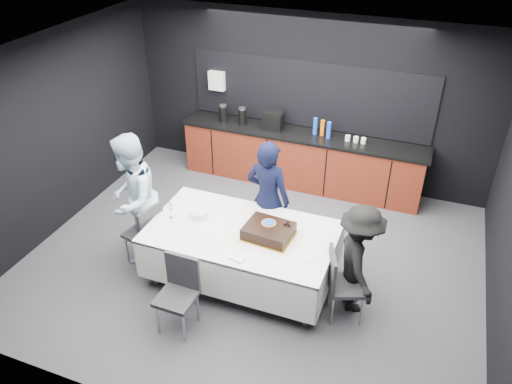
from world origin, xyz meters
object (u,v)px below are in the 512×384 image
plate_stack (199,213)px  chair_left (147,230)px  chair_right (340,280)px  person_left (132,199)px  champagne_flute (170,207)px  person_center (268,199)px  chair_near (179,288)px  person_right (359,260)px  cake_assembly (269,231)px  party_table (242,240)px

plate_stack → chair_left: chair_left is taller
chair_left → chair_right: size_ratio=1.00×
plate_stack → person_left: (-0.92, -0.11, 0.08)m
champagne_flute → person_center: bearing=35.8°
chair_near → person_right: 2.09m
cake_assembly → party_table: bearing=-176.7°
plate_stack → champagne_flute: bearing=-156.1°
person_left → person_right: size_ratio=1.26×
party_table → chair_near: 1.03m
plate_stack → person_right: person_right is taller
cake_assembly → champagne_flute: bearing=-176.3°
person_right → chair_left: bearing=69.2°
chair_right → person_left: (-2.84, 0.14, 0.37)m
plate_stack → chair_near: bearing=-77.0°
chair_left → chair_near: size_ratio=1.00×
plate_stack → chair_right: size_ratio=0.26×
champagne_flute → chair_near: size_ratio=0.24×
cake_assembly → plate_stack: 0.97m
party_table → plate_stack: bearing=172.2°
party_table → person_right: size_ratio=1.62×
champagne_flute → chair_right: 2.29m
chair_right → person_right: person_right is taller
chair_right → person_left: size_ratio=0.51×
cake_assembly → chair_near: size_ratio=0.69×
chair_near → person_center: (0.48, 1.65, 0.32)m
party_table → chair_near: bearing=-111.7°
champagne_flute → chair_left: size_ratio=0.24×
party_table → person_left: bearing=-178.9°
chair_near → person_right: bearing=28.6°
chair_near → cake_assembly: bearing=53.2°
chair_left → chair_near: bearing=-41.4°
champagne_flute → person_right: bearing=2.6°
cake_assembly → person_right: bearing=1.3°
party_table → chair_right: bearing=-7.6°
chair_near → person_right: person_right is taller
chair_near → party_table: bearing=68.3°
chair_right → person_right: (0.15, 0.22, 0.18)m
party_table → plate_stack: 0.65m
party_table → champagne_flute: champagne_flute is taller
champagne_flute → chair_right: champagne_flute is taller
cake_assembly → chair_right: bearing=-11.5°
plate_stack → person_right: 2.07m
champagne_flute → chair_left: champagne_flute is taller
chair_left → person_left: person_left is taller
person_left → person_right: bearing=78.5°
chair_right → chair_near: 1.85m
cake_assembly → chair_near: cake_assembly is taller
party_table → cake_assembly: bearing=3.3°
plate_stack → person_center: (0.71, 0.61, 0.02)m
party_table → chair_near: (-0.38, -0.95, -0.11)m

